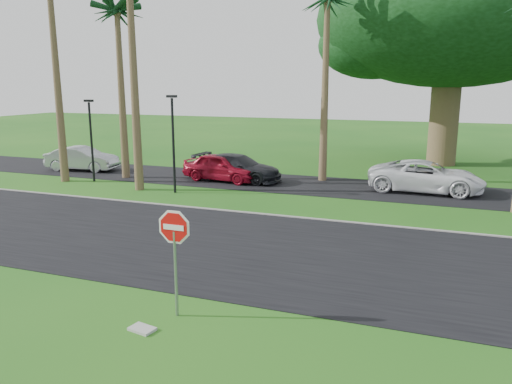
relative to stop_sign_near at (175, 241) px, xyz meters
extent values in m
plane|color=#195214|center=(-0.50, 3.00, -1.77)|extent=(120.00, 120.00, 0.00)
cube|color=black|center=(-0.50, 5.00, -1.76)|extent=(120.00, 8.00, 0.02)
cube|color=black|center=(-0.50, 15.50, -1.76)|extent=(120.00, 5.00, 0.02)
cube|color=gray|center=(-0.50, 9.05, -1.74)|extent=(120.00, 0.12, 0.06)
cylinder|color=gray|center=(0.00, 0.00, -0.77)|extent=(0.07, 0.07, 2.00)
cylinder|color=white|center=(0.00, 0.00, 0.33)|extent=(1.05, 0.02, 1.05)
cylinder|color=red|center=(0.00, 0.00, 0.33)|extent=(0.90, 0.02, 0.90)
cube|color=white|center=(0.00, 0.00, 0.33)|extent=(0.50, 0.02, 0.12)
cone|color=brown|center=(-13.50, 12.00, 3.48)|extent=(0.44, 0.44, 10.50)
cone|color=brown|center=(-11.00, 14.00, 2.73)|extent=(0.44, 0.44, 9.00)
cone|color=brown|center=(-8.50, 11.50, 3.98)|extent=(0.44, 0.44, 11.50)
cone|color=brown|center=(-0.50, 17.00, 2.98)|extent=(0.44, 0.44, 9.50)
cylinder|color=brown|center=(5.50, 25.00, 1.23)|extent=(1.80, 1.80, 6.00)
ellipsoid|color=black|center=(5.50, 25.00, 7.23)|extent=(16.50, 16.50, 8.25)
cylinder|color=black|center=(-12.00, 12.50, 0.33)|extent=(0.12, 0.12, 4.20)
cube|color=black|center=(-12.00, 12.50, 2.51)|extent=(0.45, 0.25, 0.12)
cylinder|color=black|center=(-6.50, 11.50, 0.48)|extent=(0.12, 0.12, 4.50)
cube|color=black|center=(-6.50, 11.50, 2.81)|extent=(0.45, 0.25, 0.12)
imported|color=#A2A5A9|center=(-14.79, 15.03, -1.06)|extent=(4.48, 2.08, 1.42)
imported|color=maroon|center=(-5.56, 15.01, -1.03)|extent=(4.53, 2.28, 1.48)
imported|color=black|center=(-4.76, 15.26, -1.07)|extent=(5.03, 2.42, 1.41)
imported|color=white|center=(4.85, 15.84, -1.02)|extent=(5.49, 2.69, 1.50)
cube|color=#A0A199|center=(-0.36, -0.88, -1.74)|extent=(0.61, 0.45, 0.06)
camera|label=1|loc=(5.32, -9.24, 3.42)|focal=35.00mm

